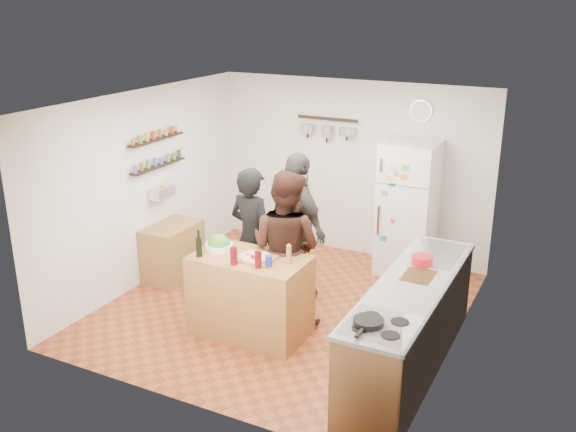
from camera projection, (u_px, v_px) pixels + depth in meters
The scene contains 26 objects.
room_shell at pixel (299, 201), 7.67m from camera, with size 4.20×4.20×4.20m.
prep_island at pixel (250, 295), 7.06m from camera, with size 1.25×0.72×0.91m, color olive.
pizza_board at pixel (255, 258), 6.85m from camera, with size 0.42×0.34×0.02m, color olive.
pizza at pixel (255, 257), 6.85m from camera, with size 0.34×0.34×0.02m, color #D4BB8B.
salad_bowl at pixel (219, 246), 7.12m from camera, with size 0.31×0.31×0.06m, color white.
wine_bottle at pixel (199, 247), 6.90m from camera, with size 0.07×0.07×0.21m, color black.
wine_glass_near at pixel (234, 256), 6.70m from camera, with size 0.08×0.08×0.19m, color #560714.
wine_glass_far at pixel (258, 260), 6.62m from camera, with size 0.07×0.07×0.18m, color #58070E.
pepper_mill at pixel (289, 256), 6.73m from camera, with size 0.05×0.05×0.17m, color #9E6B42.
salt_canister at pixel (269, 261), 6.66m from camera, with size 0.07×0.07×0.12m, color #1B2697.
person_left at pixel (252, 238), 7.59m from camera, with size 0.63×0.41×1.72m, color black.
person_center at pixel (286, 248), 7.20m from camera, with size 0.87×0.68×1.80m, color black.
person_back at pixel (297, 227), 7.78m from camera, with size 1.08×0.45×1.84m, color #322F2D.
counter_run at pixel (410, 326), 6.41m from camera, with size 0.63×2.63×0.90m, color #9E7042.
stove_top at pixel (381, 327), 5.46m from camera, with size 0.60×0.62×0.02m, color white.
skillet at pixel (368, 322), 5.47m from camera, with size 0.27×0.27×0.05m, color black.
sink at pixel (435, 254), 6.98m from camera, with size 0.50×0.80×0.03m, color silver.
cutting_board at pixel (418, 277), 6.43m from camera, with size 0.30×0.40×0.02m, color brown.
red_bowl at pixel (422, 260), 6.69m from camera, with size 0.22×0.22×0.09m, color #B51423.
fridge at pixel (408, 208), 8.53m from camera, with size 0.70×0.68×1.80m, color white.
wall_clock at pixel (421, 111), 8.40m from camera, with size 0.30×0.30×0.03m, color silver.
spice_shelf_lower at pixel (158, 166), 8.26m from camera, with size 0.12×1.00×0.03m, color black.
spice_shelf_upper at pixel (156, 139), 8.15m from camera, with size 0.12×1.00×0.03m, color black.
produce_basket at pixel (162, 192), 8.36m from camera, with size 0.18×0.35×0.14m, color silver.
side_table at pixel (173, 251), 8.51m from camera, with size 0.50×0.80×0.73m, color #9B7441.
pot_rack at pixel (327, 119), 8.95m from camera, with size 0.90×0.04×0.04m, color black.
Camera 1 is at (3.20, -6.19, 3.59)m, focal length 40.00 mm.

